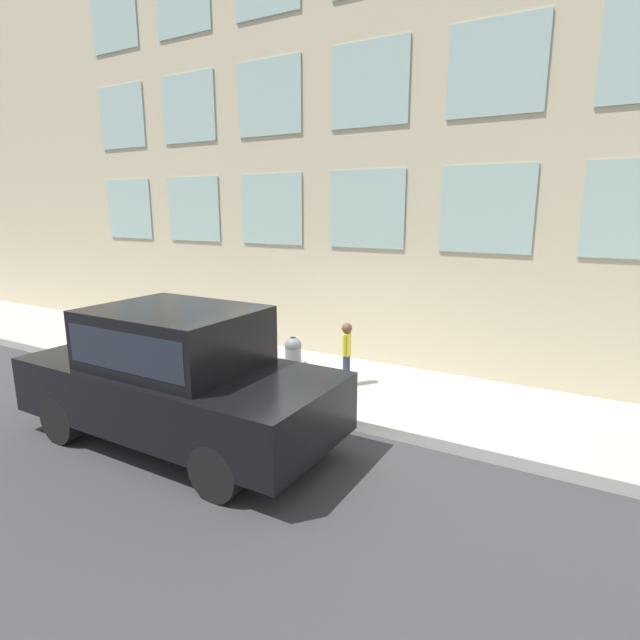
# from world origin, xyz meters

# --- Properties ---
(ground_plane) EXTENTS (80.00, 80.00, 0.00)m
(ground_plane) POSITION_xyz_m (0.00, 0.00, 0.00)
(ground_plane) COLOR #38383A
(sidewalk) EXTENTS (2.71, 60.00, 0.17)m
(sidewalk) POSITION_xyz_m (1.35, 0.00, 0.08)
(sidewalk) COLOR #B2ADA3
(sidewalk) RESTS_ON ground_plane
(building_facade) EXTENTS (0.33, 40.00, 11.35)m
(building_facade) POSITION_xyz_m (2.85, 0.00, 5.68)
(building_facade) COLOR #C6B793
(building_facade) RESTS_ON ground_plane
(fire_hydrant) EXTENTS (0.36, 0.47, 0.87)m
(fire_hydrant) POSITION_xyz_m (0.68, 0.36, 0.62)
(fire_hydrant) COLOR gray
(fire_hydrant) RESTS_ON sidewalk
(person) EXTENTS (0.26, 0.17, 1.09)m
(person) POSITION_xyz_m (1.21, -0.37, 0.82)
(person) COLOR navy
(person) RESTS_ON sidewalk
(parked_car_black_near) EXTENTS (1.85, 4.43, 1.86)m
(parked_car_black_near) POSITION_xyz_m (-1.47, 0.80, 0.99)
(parked_car_black_near) COLOR black
(parked_car_black_near) RESTS_ON ground_plane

